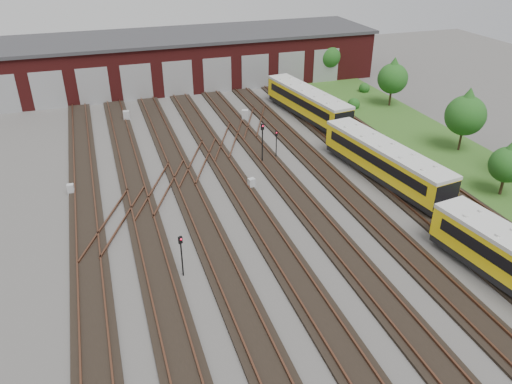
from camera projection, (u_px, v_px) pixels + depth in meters
name	position (u px, v px, depth m)	size (l,w,h in m)	color
ground	(300.00, 237.00, 34.60)	(120.00, 120.00, 0.00)	#464441
track_network	(295.00, 232.00, 34.99)	(30.40, 70.00, 0.33)	black
maintenance_shed	(184.00, 58.00, 66.34)	(51.00, 12.50, 6.35)	#4E1313
grass_verge	(441.00, 148.00, 48.20)	(8.00, 55.00, 0.05)	#264E1A
metro_train	(385.00, 161.00, 41.38)	(4.37, 46.02, 2.85)	black
signal_mast_0	(181.00, 251.00, 30.01)	(0.27, 0.26, 2.88)	black
signal_mast_1	(262.00, 138.00, 44.19)	(0.28, 0.26, 3.72)	black
signal_mast_2	(276.00, 141.00, 45.33)	(0.26, 0.25, 2.67)	black
signal_mast_3	(337.00, 130.00, 47.18)	(0.28, 0.27, 2.99)	black
relay_cabinet_0	(71.00, 189.00, 39.87)	(0.52, 0.43, 0.87)	#A8AAAD
relay_cabinet_1	(127.00, 116.00, 54.54)	(0.66, 0.55, 1.10)	#A8AAAD
relay_cabinet_2	(251.00, 183.00, 40.74)	(0.53, 0.44, 0.88)	#A8AAAD
relay_cabinet_3	(245.00, 115.00, 54.68)	(0.69, 0.57, 1.14)	#A8AAAD
relay_cabinet_4	(333.00, 133.00, 50.03)	(0.66, 0.55, 1.10)	#A8AAAD
tree_0	(328.00, 53.00, 67.22)	(3.41, 3.41, 5.65)	#302215
tree_1	(393.00, 75.00, 57.41)	(3.47, 3.47, 5.75)	#302215
tree_2	(466.00, 111.00, 45.83)	(3.71, 3.71, 6.15)	#302215
tree_3	(508.00, 161.00, 38.56)	(2.82, 2.82, 4.67)	#302215
bush_1	(354.00, 102.00, 58.01)	(1.43, 1.43, 1.43)	#1C4D16
bush_2	(365.00, 87.00, 63.62)	(1.37, 1.37, 1.37)	#1C4D16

